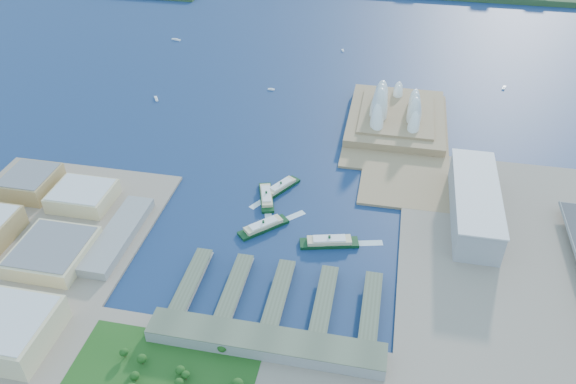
% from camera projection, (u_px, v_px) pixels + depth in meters
% --- Properties ---
extents(ground, '(3000.00, 3000.00, 0.00)m').
position_uv_depth(ground, '(281.00, 243.00, 579.44)').
color(ground, '#10234B').
rests_on(ground, ground).
extents(west_land, '(220.00, 390.00, 3.00)m').
position_uv_depth(west_land, '(2.00, 279.00, 535.02)').
color(west_land, gray).
rests_on(west_land, ground).
extents(east_land, '(240.00, 500.00, 3.00)m').
position_uv_depth(east_land, '(532.00, 313.00, 500.99)').
color(east_land, gray).
rests_on(east_land, ground).
extents(peninsula, '(135.00, 220.00, 3.00)m').
position_uv_depth(peninsula, '(397.00, 129.00, 767.31)').
color(peninsula, '#957751').
rests_on(peninsula, ground).
extents(opera_house, '(134.00, 180.00, 58.00)m').
position_uv_depth(opera_house, '(398.00, 102.00, 765.53)').
color(opera_house, white).
rests_on(opera_house, peninsula).
extents(toaster_building, '(45.00, 155.00, 35.00)m').
position_uv_depth(toaster_building, '(474.00, 203.00, 599.78)').
color(toaster_building, gray).
rests_on(toaster_building, east_land).
extents(west_buildings, '(200.00, 280.00, 27.00)m').
position_uv_depth(west_buildings, '(19.00, 243.00, 553.86)').
color(west_buildings, '#A78953').
rests_on(west_buildings, west_land).
extents(ferry_wharves, '(184.00, 90.00, 9.30)m').
position_uv_depth(ferry_wharves, '(279.00, 294.00, 515.12)').
color(ferry_wharves, '#4D5641').
rests_on(ferry_wharves, ground).
extents(terminal_building, '(200.00, 28.00, 12.00)m').
position_uv_depth(terminal_building, '(265.00, 343.00, 464.90)').
color(terminal_building, gray).
rests_on(terminal_building, south_land).
extents(park, '(150.00, 110.00, 16.00)m').
position_uv_depth(park, '(154.00, 382.00, 432.07)').
color(park, '#194714').
rests_on(park, south_land).
extents(ferry_a, '(29.37, 56.58, 10.38)m').
position_uv_depth(ferry_a, '(266.00, 195.00, 637.53)').
color(ferry_a, '#0D3415').
rests_on(ferry_a, ground).
extents(ferry_b, '(39.26, 52.73, 10.10)m').
position_uv_depth(ferry_b, '(281.00, 186.00, 652.79)').
color(ferry_b, '#0D3415').
rests_on(ferry_b, ground).
extents(ferry_c, '(50.57, 50.08, 10.73)m').
position_uv_depth(ferry_c, '(263.00, 225.00, 594.56)').
color(ferry_c, '#0D3415').
rests_on(ferry_c, ground).
extents(ferry_d, '(62.12, 29.40, 11.38)m').
position_uv_depth(ferry_d, '(329.00, 240.00, 574.05)').
color(ferry_d, '#0D3415').
rests_on(ferry_d, ground).
extents(boat_a, '(11.53, 15.64, 3.06)m').
position_uv_depth(boat_a, '(156.00, 98.00, 840.45)').
color(boat_a, white).
rests_on(boat_a, ground).
extents(boat_b, '(10.35, 3.91, 2.76)m').
position_uv_depth(boat_b, '(271.00, 89.00, 866.43)').
color(boat_b, white).
rests_on(boat_b, ground).
extents(boat_c, '(7.64, 13.62, 2.94)m').
position_uv_depth(boat_c, '(504.00, 87.00, 870.94)').
color(boat_c, white).
rests_on(boat_c, ground).
extents(boat_d, '(18.60, 8.31, 3.07)m').
position_uv_depth(boat_d, '(176.00, 39.00, 1033.62)').
color(boat_d, white).
rests_on(boat_d, ground).
extents(boat_e, '(5.35, 10.96, 2.58)m').
position_uv_depth(boat_e, '(343.00, 50.00, 992.44)').
color(boat_e, white).
rests_on(boat_e, ground).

